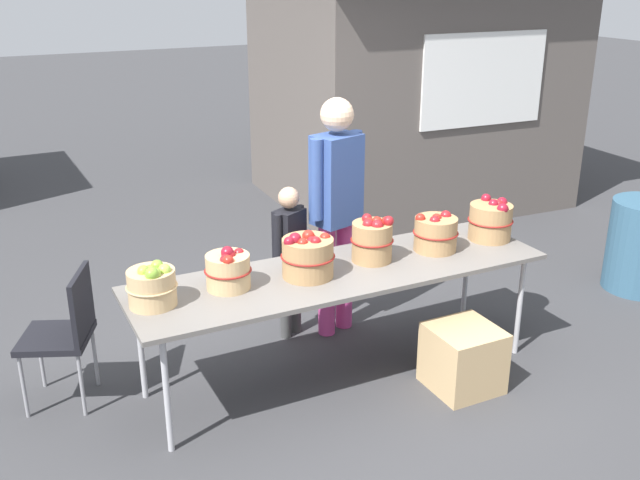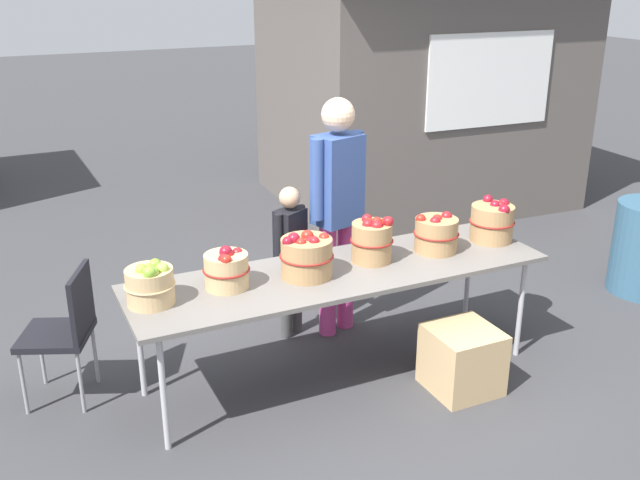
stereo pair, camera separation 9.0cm
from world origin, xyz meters
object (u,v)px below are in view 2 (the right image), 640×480
(apple_basket_green_0, at_px, (150,284))
(apple_basket_red_1, at_px, (307,256))
(apple_basket_red_4, at_px, (492,222))
(apple_basket_red_0, at_px, (227,269))
(market_table, at_px, (340,275))
(child_customer, at_px, (290,250))
(folding_chair, at_px, (66,325))
(vendor_adult, at_px, (337,199))
(produce_crate, at_px, (462,359))
(apple_basket_red_3, at_px, (436,234))
(apple_basket_red_2, at_px, (372,240))

(apple_basket_green_0, distance_m, apple_basket_red_1, 0.96)
(apple_basket_red_1, distance_m, apple_basket_red_4, 1.42)
(apple_basket_red_0, bearing_deg, market_table, -4.54)
(market_table, xyz_separation_m, apple_basket_red_4, (1.19, 0.03, 0.17))
(apple_basket_red_1, distance_m, child_customer, 0.70)
(child_customer, xyz_separation_m, folding_chair, (-1.56, -0.19, -0.15))
(vendor_adult, relative_size, produce_crate, 4.15)
(apple_basket_red_0, height_order, folding_chair, apple_basket_red_0)
(apple_basket_red_1, distance_m, folding_chair, 1.52)
(apple_basket_red_3, distance_m, vendor_adult, 0.73)
(apple_basket_red_1, xyz_separation_m, apple_basket_red_2, (0.48, 0.05, 0.01))
(apple_basket_red_0, height_order, child_customer, child_customer)
(apple_basket_red_0, distance_m, folding_chair, 1.05)
(apple_basket_red_4, xyz_separation_m, child_customer, (-1.26, 0.62, -0.22))
(vendor_adult, bearing_deg, child_customer, -29.86)
(apple_basket_green_0, relative_size, apple_basket_red_2, 0.93)
(apple_basket_red_0, bearing_deg, folding_chair, 155.95)
(folding_chair, bearing_deg, market_table, 97.38)
(apple_basket_green_0, xyz_separation_m, produce_crate, (1.81, -0.51, -0.66))
(apple_basket_red_3, relative_size, folding_chair, 0.36)
(market_table, distance_m, apple_basket_red_2, 0.32)
(apple_basket_red_4, relative_size, produce_crate, 0.76)
(apple_basket_red_0, bearing_deg, vendor_adult, 27.54)
(vendor_adult, xyz_separation_m, child_customer, (-0.33, 0.08, -0.35))
(apple_basket_red_4, bearing_deg, folding_chair, 171.33)
(vendor_adult, height_order, child_customer, vendor_adult)
(apple_basket_red_0, relative_size, apple_basket_red_4, 0.90)
(market_table, bearing_deg, folding_chair, 164.21)
(folding_chair, xyz_separation_m, produce_crate, (2.25, -0.95, -0.30))
(child_customer, bearing_deg, folding_chair, -19.28)
(apple_basket_green_0, relative_size, apple_basket_red_4, 0.92)
(apple_basket_green_0, bearing_deg, produce_crate, -15.79)
(child_customer, distance_m, produce_crate, 1.41)
(apple_basket_green_0, xyz_separation_m, child_customer, (1.12, 0.63, -0.21))
(apple_basket_red_0, relative_size, apple_basket_red_2, 0.91)
(apple_basket_red_3, bearing_deg, apple_basket_red_1, -178.96)
(apple_basket_red_0, height_order, apple_basket_red_1, apple_basket_red_1)
(apple_basket_red_3, xyz_separation_m, produce_crate, (-0.10, -0.51, -0.66))
(apple_basket_green_0, height_order, folding_chair, apple_basket_green_0)
(apple_basket_red_0, bearing_deg, child_customer, 42.04)
(apple_basket_red_3, xyz_separation_m, folding_chair, (-2.35, 0.44, -0.36))
(apple_basket_red_1, xyz_separation_m, apple_basket_red_3, (0.96, 0.02, -0.01))
(vendor_adult, bearing_deg, market_table, 49.46)
(apple_basket_green_0, bearing_deg, apple_basket_red_3, -0.02)
(apple_basket_red_3, bearing_deg, produce_crate, -101.10)
(apple_basket_red_2, height_order, vendor_adult, vendor_adult)
(market_table, height_order, folding_chair, folding_chair)
(apple_basket_red_1, bearing_deg, apple_basket_green_0, 178.91)
(apple_basket_red_1, bearing_deg, folding_chair, 162.07)
(apple_basket_green_0, xyz_separation_m, apple_basket_red_3, (1.91, -0.00, -0.00))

